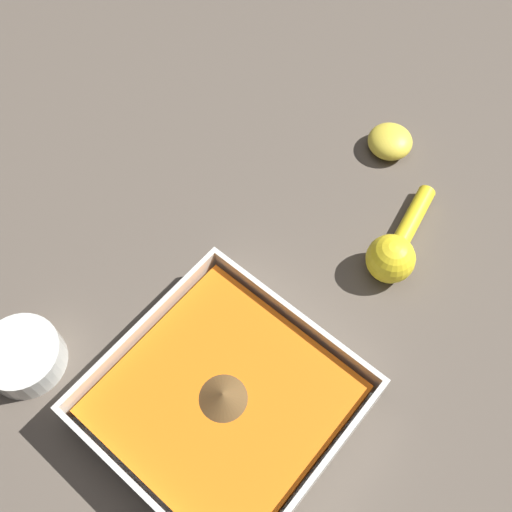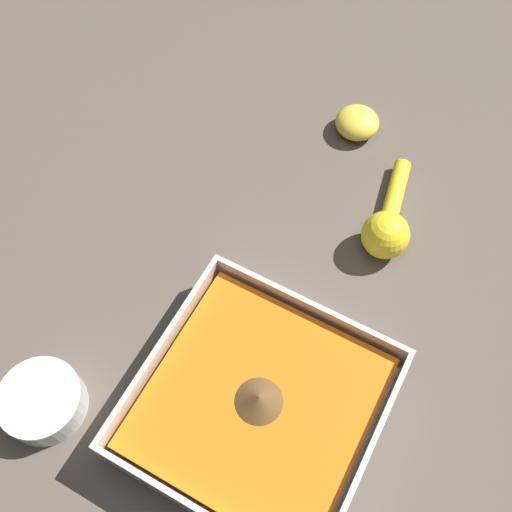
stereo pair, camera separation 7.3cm
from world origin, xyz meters
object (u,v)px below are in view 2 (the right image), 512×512
at_px(spice_bowl, 43,402).
at_px(lemon_squeezer, 387,226).
at_px(square_dish, 259,407).
at_px(lemon_half, 357,123).

xyz_separation_m(spice_bowl, lemon_squeezer, (-0.39, 0.25, 0.01)).
distance_m(spice_bowl, lemon_squeezer, 0.46).
distance_m(square_dish, spice_bowl, 0.24).
distance_m(square_dish, lemon_half, 0.43).
xyz_separation_m(spice_bowl, lemon_half, (-0.54, 0.14, 0.00)).
height_order(spice_bowl, lemon_squeezer, lemon_squeezer).
xyz_separation_m(square_dish, spice_bowl, (0.11, -0.21, -0.01)).
bearing_deg(lemon_half, spice_bowl, -14.92).
height_order(square_dish, lemon_half, square_dish).
bearing_deg(square_dish, lemon_squeezer, 172.82).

